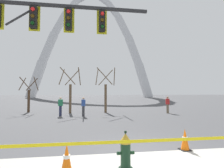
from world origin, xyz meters
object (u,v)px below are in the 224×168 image
object	(u,v)px
traffic_cone_by_hydrant	(67,159)
pedestrian_walking_right	(83,106)
monument_arch	(92,51)
traffic_cone_mid_sidewalk	(185,140)
fire_hydrant	(125,151)
pedestrian_walking_left	(60,106)
pedestrian_standing_center	(168,105)
traffic_signal_gantry	(22,32)

from	to	relation	value
traffic_cone_by_hydrant	pedestrian_walking_right	bearing A→B (deg)	89.06
monument_arch	traffic_cone_mid_sidewalk	bearing A→B (deg)	-88.38
traffic_cone_by_hydrant	fire_hydrant	bearing A→B (deg)	1.32
monument_arch	pedestrian_walking_left	world-z (taller)	monument_arch
pedestrian_standing_center	pedestrian_walking_right	size ratio (longest dim) A/B	1.00
fire_hydrant	pedestrian_standing_center	size ratio (longest dim) A/B	0.62
fire_hydrant	traffic_cone_by_hydrant	distance (m)	1.49
pedestrian_walking_left	pedestrian_standing_center	distance (m)	9.82
fire_hydrant	traffic_signal_gantry	distance (m)	6.05
traffic_cone_by_hydrant	pedestrian_walking_right	size ratio (longest dim) A/B	0.46
monument_arch	pedestrian_walking_left	distance (m)	51.48
fire_hydrant	pedestrian_walking_left	size ratio (longest dim) A/B	0.62
fire_hydrant	monument_arch	distance (m)	61.71
pedestrian_standing_center	pedestrian_walking_right	bearing A→B (deg)	-173.09
fire_hydrant	traffic_cone_mid_sidewalk	size ratio (longest dim) A/B	1.36
fire_hydrant	pedestrian_walking_right	bearing A→B (deg)	97.31
traffic_cone_mid_sidewalk	monument_arch	xyz separation A→B (m)	(-1.65, 58.21, 16.84)
fire_hydrant	traffic_cone_mid_sidewalk	world-z (taller)	fire_hydrant
pedestrian_walking_right	monument_arch	bearing A→B (deg)	87.63
traffic_cone_by_hydrant	pedestrian_walking_left	size ratio (longest dim) A/B	0.46
monument_arch	pedestrian_walking_right	distance (m)	51.83
fire_hydrant	pedestrian_walking_right	size ratio (longest dim) A/B	0.62
traffic_cone_by_hydrant	traffic_signal_gantry	bearing A→B (deg)	126.43
pedestrian_walking_right	traffic_cone_by_hydrant	bearing A→B (deg)	-90.94
traffic_cone_by_hydrant	traffic_signal_gantry	xyz separation A→B (m)	(-2.12, 2.87, 4.05)
monument_arch	pedestrian_standing_center	xyz separation A→B (m)	(5.85, -48.17, -16.38)
pedestrian_standing_center	pedestrian_walking_right	xyz separation A→B (m)	(-7.89, -0.96, 0.00)
pedestrian_standing_center	traffic_signal_gantry	bearing A→B (deg)	-140.52
traffic_signal_gantry	pedestrian_standing_center	size ratio (longest dim) A/B	4.92
traffic_cone_mid_sidewalk	pedestrian_standing_center	distance (m)	10.89
monument_arch	pedestrian_standing_center	size ratio (longest dim) A/B	28.56
pedestrian_walking_left	pedestrian_standing_center	xyz separation A→B (m)	(9.81, 0.47, 0.00)
traffic_signal_gantry	pedestrian_standing_center	xyz separation A→B (m)	(10.18, 8.38, -3.59)
traffic_cone_by_hydrant	pedestrian_standing_center	xyz separation A→B (m)	(8.06, 11.26, 0.46)
pedestrian_walking_left	pedestrian_walking_right	size ratio (longest dim) A/B	1.00
fire_hydrant	traffic_cone_mid_sidewalk	distance (m)	2.65
traffic_signal_gantry	monument_arch	size ratio (longest dim) A/B	0.17
traffic_cone_by_hydrant	pedestrian_walking_right	distance (m)	10.31
pedestrian_standing_center	pedestrian_walking_right	distance (m)	7.95
traffic_signal_gantry	pedestrian_walking_left	world-z (taller)	traffic_signal_gantry
traffic_signal_gantry	monument_arch	distance (m)	58.15
pedestrian_walking_left	traffic_signal_gantry	bearing A→B (deg)	-92.65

